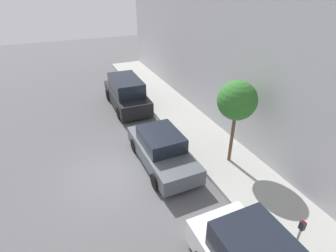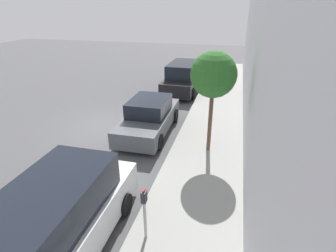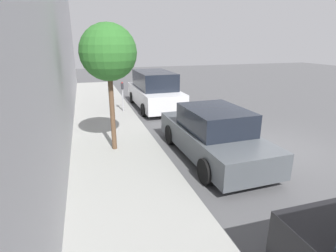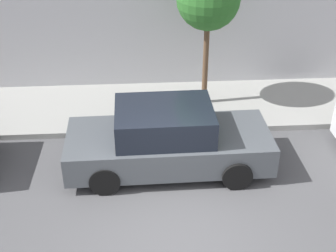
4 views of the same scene
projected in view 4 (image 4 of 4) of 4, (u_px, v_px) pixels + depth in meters
ground_plane at (174, 233)px, 8.91m from camera, size 60.00×60.00×0.00m
sidewalk at (161, 107)px, 13.02m from camera, size 2.72×32.00×0.15m
parked_sedan_second at (168, 140)px, 10.36m from camera, size 1.92×4.53×1.54m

